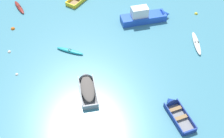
{
  "coord_description": "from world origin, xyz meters",
  "views": [
    {
      "loc": [
        2.21,
        0.73,
        20.31
      ],
      "look_at": [
        0.0,
        19.87,
        0.15
      ],
      "focal_mm": 46.35,
      "sensor_mm": 36.0,
      "label": 1
    }
  ],
  "objects_px": {
    "rowboat_grey_far_left": "(87,85)",
    "mooring_buoy_near_foreground": "(13,29)",
    "motor_launch_blue_cluster_outer": "(146,16)",
    "kayak_maroon_far_right": "(19,7)",
    "rowboat_deep_blue_near_camera": "(174,108)",
    "kayak_turquoise_center": "(70,51)",
    "mooring_buoy_between_boats_left": "(9,52)",
    "mooring_buoy_outer_edge": "(196,14)",
    "mooring_buoy_midfield": "(17,75)",
    "kayak_white_near_right": "(196,43)"
  },
  "relations": [
    {
      "from": "motor_launch_blue_cluster_outer",
      "to": "kayak_maroon_far_right",
      "type": "relative_size",
      "value": 2.18
    },
    {
      "from": "kayak_turquoise_center",
      "to": "mooring_buoy_between_boats_left",
      "type": "height_order",
      "value": "kayak_turquoise_center"
    },
    {
      "from": "kayak_maroon_far_right",
      "to": "mooring_buoy_between_boats_left",
      "type": "distance_m",
      "value": 7.86
    },
    {
      "from": "kayak_white_near_right",
      "to": "kayak_maroon_far_right",
      "type": "height_order",
      "value": "kayak_white_near_right"
    },
    {
      "from": "kayak_maroon_far_right",
      "to": "mooring_buoy_between_boats_left",
      "type": "xyz_separation_m",
      "value": [
        1.59,
        -7.69,
        -0.14
      ]
    },
    {
      "from": "rowboat_grey_far_left",
      "to": "mooring_buoy_near_foreground",
      "type": "distance_m",
      "value": 12.32
    },
    {
      "from": "motor_launch_blue_cluster_outer",
      "to": "rowboat_deep_blue_near_camera",
      "type": "relative_size",
      "value": 1.55
    },
    {
      "from": "kayak_white_near_right",
      "to": "motor_launch_blue_cluster_outer",
      "type": "bearing_deg",
      "value": 146.54
    },
    {
      "from": "mooring_buoy_near_foreground",
      "to": "kayak_white_near_right",
      "type": "bearing_deg",
      "value": -0.76
    },
    {
      "from": "kayak_white_near_right",
      "to": "rowboat_deep_blue_near_camera",
      "type": "height_order",
      "value": "rowboat_deep_blue_near_camera"
    },
    {
      "from": "rowboat_deep_blue_near_camera",
      "to": "mooring_buoy_outer_edge",
      "type": "height_order",
      "value": "rowboat_deep_blue_near_camera"
    },
    {
      "from": "rowboat_deep_blue_near_camera",
      "to": "kayak_maroon_far_right",
      "type": "height_order",
      "value": "rowboat_deep_blue_near_camera"
    },
    {
      "from": "rowboat_deep_blue_near_camera",
      "to": "kayak_turquoise_center",
      "type": "bearing_deg",
      "value": 149.52
    },
    {
      "from": "kayak_maroon_far_right",
      "to": "mooring_buoy_midfield",
      "type": "xyz_separation_m",
      "value": [
        3.43,
        -10.67,
        -0.14
      ]
    },
    {
      "from": "mooring_buoy_midfield",
      "to": "motor_launch_blue_cluster_outer",
      "type": "bearing_deg",
      "value": 39.92
    },
    {
      "from": "kayak_maroon_far_right",
      "to": "mooring_buoy_near_foreground",
      "type": "relative_size",
      "value": 5.87
    },
    {
      "from": "motor_launch_blue_cluster_outer",
      "to": "mooring_buoy_near_foreground",
      "type": "bearing_deg",
      "value": -167.3
    },
    {
      "from": "kayak_maroon_far_right",
      "to": "mooring_buoy_outer_edge",
      "type": "relative_size",
      "value": 6.78
    },
    {
      "from": "mooring_buoy_between_boats_left",
      "to": "rowboat_deep_blue_near_camera",
      "type": "bearing_deg",
      "value": -17.96
    },
    {
      "from": "rowboat_deep_blue_near_camera",
      "to": "mooring_buoy_midfield",
      "type": "xyz_separation_m",
      "value": [
        -14.78,
        2.41,
        -0.21
      ]
    },
    {
      "from": "kayak_white_near_right",
      "to": "rowboat_deep_blue_near_camera",
      "type": "xyz_separation_m",
      "value": [
        -2.62,
        -8.82,
        0.04
      ]
    },
    {
      "from": "rowboat_deep_blue_near_camera",
      "to": "kayak_maroon_far_right",
      "type": "xyz_separation_m",
      "value": [
        -18.21,
        13.08,
        -0.07
      ]
    },
    {
      "from": "kayak_maroon_far_right",
      "to": "mooring_buoy_between_boats_left",
      "type": "bearing_deg",
      "value": -78.32
    },
    {
      "from": "rowboat_deep_blue_near_camera",
      "to": "mooring_buoy_midfield",
      "type": "height_order",
      "value": "rowboat_deep_blue_near_camera"
    },
    {
      "from": "rowboat_grey_far_left",
      "to": "mooring_buoy_between_boats_left",
      "type": "xyz_separation_m",
      "value": [
        -8.8,
        3.81,
        -0.38
      ]
    },
    {
      "from": "rowboat_deep_blue_near_camera",
      "to": "kayak_white_near_right",
      "type": "bearing_deg",
      "value": 73.45
    },
    {
      "from": "rowboat_grey_far_left",
      "to": "mooring_buoy_between_boats_left",
      "type": "bearing_deg",
      "value": 156.58
    },
    {
      "from": "mooring_buoy_outer_edge",
      "to": "mooring_buoy_between_boats_left",
      "type": "height_order",
      "value": "mooring_buoy_outer_edge"
    },
    {
      "from": "kayak_turquoise_center",
      "to": "mooring_buoy_between_boats_left",
      "type": "bearing_deg",
      "value": -173.15
    },
    {
      "from": "kayak_white_near_right",
      "to": "mooring_buoy_midfield",
      "type": "xyz_separation_m",
      "value": [
        -17.4,
        -6.41,
        -0.17
      ]
    },
    {
      "from": "kayak_turquoise_center",
      "to": "mooring_buoy_outer_edge",
      "type": "bearing_deg",
      "value": 31.35
    },
    {
      "from": "motor_launch_blue_cluster_outer",
      "to": "kayak_maroon_far_right",
      "type": "distance_m",
      "value": 15.41
    },
    {
      "from": "mooring_buoy_midfield",
      "to": "mooring_buoy_outer_edge",
      "type": "xyz_separation_m",
      "value": [
        17.85,
        11.94,
        0.0
      ]
    },
    {
      "from": "rowboat_deep_blue_near_camera",
      "to": "kayak_maroon_far_right",
      "type": "distance_m",
      "value": 22.42
    },
    {
      "from": "motor_launch_blue_cluster_outer",
      "to": "mooring_buoy_outer_edge",
      "type": "xyz_separation_m",
      "value": [
        5.89,
        1.93,
        -0.61
      ]
    },
    {
      "from": "mooring_buoy_midfield",
      "to": "mooring_buoy_outer_edge",
      "type": "relative_size",
      "value": 0.76
    },
    {
      "from": "rowboat_grey_far_left",
      "to": "kayak_white_near_right",
      "type": "relative_size",
      "value": 1.16
    },
    {
      "from": "kayak_turquoise_center",
      "to": "mooring_buoy_between_boats_left",
      "type": "distance_m",
      "value": 6.25
    },
    {
      "from": "rowboat_deep_blue_near_camera",
      "to": "mooring_buoy_outer_edge",
      "type": "xyz_separation_m",
      "value": [
        3.07,
        14.35,
        -0.21
      ]
    },
    {
      "from": "rowboat_grey_far_left",
      "to": "kayak_turquoise_center",
      "type": "bearing_deg",
      "value": 119.66
    },
    {
      "from": "mooring_buoy_midfield",
      "to": "mooring_buoy_between_boats_left",
      "type": "distance_m",
      "value": 3.5
    },
    {
      "from": "kayak_white_near_right",
      "to": "mooring_buoy_between_boats_left",
      "type": "bearing_deg",
      "value": -169.88
    },
    {
      "from": "kayak_white_near_right",
      "to": "rowboat_grey_far_left",
      "type": "bearing_deg",
      "value": -145.24
    },
    {
      "from": "kayak_white_near_right",
      "to": "kayak_turquoise_center",
      "type": "height_order",
      "value": "kayak_white_near_right"
    },
    {
      "from": "mooring_buoy_outer_edge",
      "to": "rowboat_grey_far_left",
      "type": "bearing_deg",
      "value": -130.46
    },
    {
      "from": "rowboat_grey_far_left",
      "to": "kayak_turquoise_center",
      "type": "xyz_separation_m",
      "value": [
        -2.59,
        4.56,
        -0.24
      ]
    },
    {
      "from": "rowboat_grey_far_left",
      "to": "kayak_white_near_right",
      "type": "bearing_deg",
      "value": 34.76
    },
    {
      "from": "kayak_turquoise_center",
      "to": "motor_launch_blue_cluster_outer",
      "type": "bearing_deg",
      "value": 39.59
    },
    {
      "from": "mooring_buoy_near_foreground",
      "to": "mooring_buoy_between_boats_left",
      "type": "bearing_deg",
      "value": -75.38
    },
    {
      "from": "rowboat_grey_far_left",
      "to": "mooring_buoy_outer_edge",
      "type": "xyz_separation_m",
      "value": [
        10.89,
        12.77,
        -0.38
      ]
    }
  ]
}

